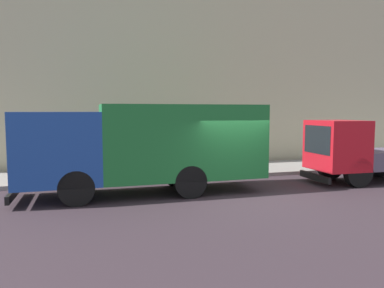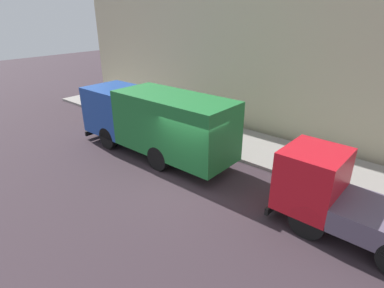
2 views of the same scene
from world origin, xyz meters
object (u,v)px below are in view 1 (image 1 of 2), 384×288
Objects in this scene: traffic_cone_orange at (24,173)px; large_utility_truck at (147,144)px; pedestrian_walking at (148,152)px; pedestrian_standing at (89,155)px; small_flatbed_truck at (362,153)px.

large_utility_truck is at bearing -120.25° from traffic_cone_orange.
large_utility_truck is 11.37× the size of traffic_cone_orange.
pedestrian_walking is 2.45m from pedestrian_standing.
large_utility_truck is 8.54m from small_flatbed_truck.
small_flatbed_truck is at bearing 146.47° from pedestrian_walking.
pedestrian_walking is at bearing 66.26° from small_flatbed_truck.
small_flatbed_truck is at bearing -101.97° from traffic_cone_orange.
large_utility_truck is 3.49m from pedestrian_walking.
large_utility_truck is 1.46× the size of small_flatbed_truck.
small_flatbed_truck is 8.75m from pedestrian_walking.
large_utility_truck is 5.03m from traffic_cone_orange.
small_flatbed_truck is (-0.24, -8.52, -0.55)m from large_utility_truck.
pedestrian_standing is at bearing -70.70° from traffic_cone_orange.
small_flatbed_truck reaches higher than pedestrian_standing.
small_flatbed_truck is 13.05m from traffic_cone_orange.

